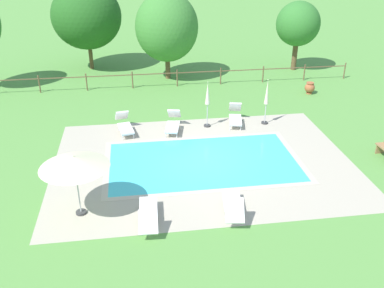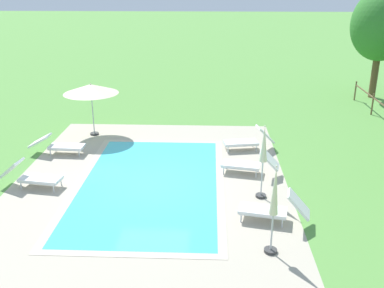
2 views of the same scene
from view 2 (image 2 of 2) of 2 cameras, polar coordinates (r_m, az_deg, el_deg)
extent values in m
plane|color=#599342|center=(14.51, -5.45, -5.09)|extent=(160.00, 160.00, 0.00)
cube|color=#B2A893|center=(14.51, -5.45, -5.08)|extent=(12.25, 8.90, 0.01)
cube|color=#42CCD6|center=(14.51, -5.45, -5.08)|extent=(7.68, 4.33, 0.01)
cube|color=#C0B59F|center=(14.39, 3.64, -5.24)|extent=(8.16, 0.24, 0.01)
cube|color=#C0B59F|center=(14.98, -14.17, -4.77)|extent=(8.16, 0.24, 0.01)
cube|color=#C0B59F|center=(11.11, -8.20, -13.89)|extent=(0.24, 4.33, 0.01)
cube|color=#C0B59F|center=(18.13, -3.81, 0.34)|extent=(0.24, 4.33, 0.01)
cube|color=white|center=(12.39, 9.09, -8.39)|extent=(0.85, 1.40, 0.07)
cube|color=white|center=(12.22, 13.56, -7.52)|extent=(0.71, 0.73, 0.66)
cube|color=silver|center=(12.42, 9.07, -8.61)|extent=(0.82, 1.36, 0.04)
cylinder|color=silver|center=(12.30, 6.33, -9.41)|extent=(0.04, 0.04, 0.28)
cylinder|color=silver|center=(12.74, 6.66, -8.29)|extent=(0.04, 0.04, 0.28)
cylinder|color=silver|center=(12.23, 11.53, -9.92)|extent=(0.04, 0.04, 0.28)
cylinder|color=silver|center=(12.68, 11.67, -8.77)|extent=(0.04, 0.04, 0.28)
cube|color=white|center=(17.36, -15.83, -0.29)|extent=(0.66, 1.33, 0.07)
cube|color=white|center=(17.67, -18.98, 0.44)|extent=(0.64, 0.80, 0.47)
cube|color=silver|center=(17.38, -15.82, -0.46)|extent=(0.63, 1.30, 0.04)
cylinder|color=silver|center=(17.46, -13.80, -0.59)|extent=(0.04, 0.04, 0.28)
cylinder|color=silver|center=(17.01, -14.33, -1.20)|extent=(0.04, 0.04, 0.28)
cylinder|color=silver|center=(17.84, -17.16, -0.46)|extent=(0.04, 0.04, 0.28)
cylinder|color=silver|center=(17.40, -17.77, -1.06)|extent=(0.04, 0.04, 0.28)
cube|color=white|center=(17.22, 6.29, 0.23)|extent=(0.82, 1.39, 0.07)
cube|color=white|center=(17.37, 9.37, 1.29)|extent=(0.70, 0.74, 0.64)
cube|color=silver|center=(17.24, 6.29, 0.06)|extent=(0.79, 1.35, 0.04)
cylinder|color=silver|center=(16.93, 4.66, -0.71)|extent=(0.04, 0.04, 0.28)
cylinder|color=silver|center=(17.39, 4.31, -0.11)|extent=(0.04, 0.04, 0.28)
cylinder|color=silver|center=(17.19, 8.26, -0.52)|extent=(0.04, 0.04, 0.28)
cylinder|color=silver|center=(17.65, 7.82, 0.06)|extent=(0.04, 0.04, 0.28)
cube|color=white|center=(14.85, -18.90, -4.22)|extent=(0.78, 1.37, 0.07)
cube|color=white|center=(15.24, -22.21, -2.91)|extent=(0.69, 0.76, 0.60)
cube|color=silver|center=(14.88, -18.87, -4.41)|extent=(0.75, 1.34, 0.04)
cylinder|color=silver|center=(14.87, -16.49, -4.65)|extent=(0.04, 0.04, 0.28)
cylinder|color=silver|center=(14.47, -17.38, -5.47)|extent=(0.04, 0.04, 0.28)
cylinder|color=silver|center=(15.39, -20.17, -4.22)|extent=(0.04, 0.04, 0.28)
cylinder|color=silver|center=(15.00, -21.14, -5.00)|extent=(0.04, 0.04, 0.28)
cube|color=white|center=(15.18, 6.31, -2.63)|extent=(0.85, 1.39, 0.07)
cube|color=white|center=(14.99, 9.95, -1.92)|extent=(0.72, 0.76, 0.64)
cube|color=silver|center=(15.20, 6.30, -2.82)|extent=(0.81, 1.36, 0.04)
cylinder|color=silver|center=(15.09, 4.07, -3.43)|extent=(0.04, 0.04, 0.28)
cylinder|color=silver|center=(15.55, 4.39, -2.68)|extent=(0.04, 0.04, 0.28)
cylinder|color=silver|center=(14.96, 8.24, -3.81)|extent=(0.04, 0.04, 0.28)
cylinder|color=silver|center=(15.43, 8.45, -3.05)|extent=(0.04, 0.04, 0.28)
cylinder|color=#383838|center=(19.35, -12.43, 1.30)|extent=(0.36, 0.36, 0.08)
cylinder|color=#B2B5B7|center=(19.04, -12.67, 4.27)|extent=(0.04, 0.04, 2.17)
cone|color=beige|center=(18.81, -12.88, 6.94)|extent=(2.26, 2.26, 0.38)
sphere|color=beige|center=(18.77, -12.93, 7.53)|extent=(0.06, 0.06, 0.06)
cylinder|color=#383838|center=(13.75, 8.84, -6.60)|extent=(0.32, 0.32, 0.08)
cylinder|color=#B2B5B7|center=(13.51, 8.97, -4.51)|extent=(0.04, 0.04, 1.19)
cone|color=beige|center=(13.08, 9.23, -0.03)|extent=(0.23, 0.23, 1.07)
sphere|color=beige|center=(12.90, 9.37, 2.27)|extent=(0.05, 0.05, 0.05)
cylinder|color=#383838|center=(11.25, 10.06, -13.34)|extent=(0.32, 0.32, 0.08)
cylinder|color=#B2B5B7|center=(10.99, 10.22, -11.23)|extent=(0.04, 0.04, 1.06)
cone|color=beige|center=(10.45, 10.60, -5.97)|extent=(0.21, 0.21, 1.19)
sphere|color=beige|center=(10.19, 10.83, -2.87)|extent=(0.05, 0.05, 0.05)
cylinder|color=brown|center=(25.80, 20.27, 6.44)|extent=(0.08, 0.08, 1.05)
cylinder|color=brown|center=(23.29, 22.20, 4.76)|extent=(0.08, 0.08, 1.05)
cylinder|color=brown|center=(26.68, 22.42, 8.21)|extent=(0.37, 0.37, 2.52)
ellipsoid|color=#33752D|center=(26.31, 23.23, 13.94)|extent=(3.21, 3.21, 3.83)
camera|label=1|loc=(23.26, -48.57, 19.70)|focal=39.49mm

